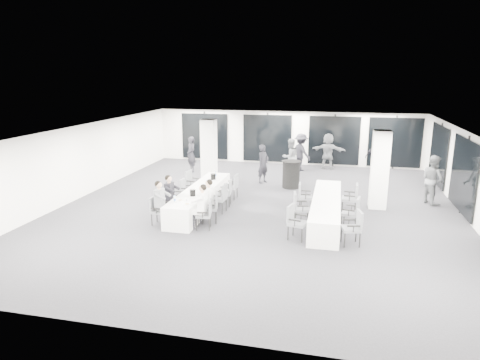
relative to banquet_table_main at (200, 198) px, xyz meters
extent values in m
cube|color=black|center=(1.99, 0.53, -0.39)|extent=(14.00, 16.00, 0.02)
cube|color=white|center=(1.99, 0.53, 2.43)|extent=(14.00, 16.00, 0.02)
cube|color=silver|center=(-5.02, 0.53, 1.02)|extent=(0.02, 16.00, 2.80)
cube|color=silver|center=(9.00, 0.53, 1.02)|extent=(0.02, 16.00, 2.80)
cube|color=silver|center=(1.99, 8.54, 1.02)|extent=(14.00, 0.02, 2.80)
cube|color=silver|center=(1.99, -7.48, 1.02)|extent=(14.00, 0.02, 2.80)
cube|color=black|center=(1.99, 8.47, 0.98)|extent=(13.60, 0.06, 2.50)
cube|color=black|center=(8.93, 1.53, 0.98)|extent=(0.06, 14.00, 2.50)
cube|color=white|center=(-0.81, 3.73, 1.02)|extent=(0.60, 0.60, 2.80)
cube|color=white|center=(6.19, 1.53, 1.02)|extent=(0.60, 0.60, 2.80)
cube|color=silver|center=(0.00, 0.00, 0.00)|extent=(0.90, 5.00, 0.75)
cube|color=silver|center=(4.44, -0.31, 0.00)|extent=(0.90, 5.00, 0.75)
cylinder|color=black|center=(2.84, 3.61, 0.20)|extent=(0.73, 0.73, 1.14)
cylinder|color=black|center=(2.84, 3.61, 0.77)|extent=(0.83, 0.83, 0.02)
cube|color=#4D4F54|center=(-0.75, -1.89, 0.05)|extent=(0.45, 0.47, 0.08)
cube|color=#4D4F54|center=(-0.96, -1.89, 0.31)|extent=(0.07, 0.44, 0.44)
cylinder|color=black|center=(-0.94, -1.70, -0.18)|extent=(0.03, 0.03, 0.39)
cylinder|color=black|center=(-0.95, -2.08, -0.18)|extent=(0.03, 0.03, 0.39)
cylinder|color=black|center=(-0.55, -1.71, -0.18)|extent=(0.03, 0.03, 0.39)
cylinder|color=black|center=(-0.56, -2.09, -0.18)|extent=(0.03, 0.03, 0.39)
cube|color=black|center=(-0.74, -1.66, 0.22)|extent=(0.33, 0.05, 0.04)
cube|color=black|center=(-0.76, -2.13, 0.22)|extent=(0.33, 0.05, 0.04)
cube|color=#4D4F54|center=(-0.75, -1.07, 0.04)|extent=(0.49, 0.50, 0.07)
cube|color=#4D4F54|center=(-0.95, -1.04, 0.29)|extent=(0.12, 0.43, 0.43)
cylinder|color=black|center=(-0.90, -0.86, -0.19)|extent=(0.03, 0.03, 0.38)
cylinder|color=black|center=(-0.96, -1.22, -0.19)|extent=(0.03, 0.03, 0.38)
cylinder|color=black|center=(-0.54, -0.91, -0.19)|extent=(0.03, 0.03, 0.38)
cylinder|color=black|center=(-0.60, -1.28, -0.19)|extent=(0.03, 0.03, 0.38)
cube|color=black|center=(-0.71, -0.84, 0.20)|extent=(0.32, 0.08, 0.04)
cube|color=black|center=(-0.79, -1.30, 0.20)|extent=(0.32, 0.08, 0.04)
cube|color=#4D4F54|center=(-0.75, -0.28, 0.05)|extent=(0.44, 0.46, 0.08)
cube|color=#4D4F54|center=(-0.96, -0.27, 0.30)|extent=(0.06, 0.43, 0.43)
cylinder|color=black|center=(-0.94, -0.09, -0.18)|extent=(0.03, 0.03, 0.39)
cylinder|color=black|center=(-0.94, -0.46, -0.18)|extent=(0.03, 0.03, 0.39)
cylinder|color=black|center=(-0.56, -0.09, -0.18)|extent=(0.03, 0.03, 0.39)
cylinder|color=black|center=(-0.56, -0.47, -0.18)|extent=(0.03, 0.03, 0.39)
cube|color=black|center=(-0.75, -0.04, 0.21)|extent=(0.32, 0.04, 0.04)
cube|color=black|center=(-0.75, -0.51, 0.21)|extent=(0.32, 0.04, 0.04)
cube|color=#4D4F54|center=(-0.75, 0.72, 0.03)|extent=(0.44, 0.46, 0.07)
cube|color=#4D4F54|center=(-0.95, 0.73, 0.27)|extent=(0.08, 0.42, 0.41)
cylinder|color=black|center=(-0.92, 0.91, -0.19)|extent=(0.03, 0.03, 0.37)
cylinder|color=black|center=(-0.94, 0.55, -0.19)|extent=(0.03, 0.03, 0.37)
cylinder|color=black|center=(-0.56, 0.89, -0.19)|extent=(0.03, 0.03, 0.37)
cylinder|color=black|center=(-0.58, 0.53, -0.19)|extent=(0.03, 0.03, 0.37)
cube|color=black|center=(-0.74, 0.95, 0.18)|extent=(0.31, 0.05, 0.04)
cube|color=black|center=(-0.76, 0.50, 0.18)|extent=(0.31, 0.05, 0.04)
cube|color=#4D4F54|center=(-0.75, 1.49, 0.10)|extent=(0.55, 0.57, 0.08)
cube|color=#4D4F54|center=(-0.98, 1.53, 0.38)|extent=(0.13, 0.49, 0.48)
cylinder|color=black|center=(-0.93, 1.73, -0.16)|extent=(0.04, 0.04, 0.43)
cylinder|color=black|center=(-0.99, 1.31, -0.16)|extent=(0.04, 0.04, 0.43)
cylinder|color=black|center=(-0.51, 1.67, -0.16)|extent=(0.04, 0.04, 0.43)
cylinder|color=black|center=(-0.57, 1.25, -0.16)|extent=(0.04, 0.04, 0.43)
cube|color=black|center=(-0.71, 1.75, 0.28)|extent=(0.36, 0.09, 0.04)
cube|color=black|center=(-0.79, 1.23, 0.28)|extent=(0.36, 0.09, 0.04)
cube|color=#4D4F54|center=(0.75, -1.98, 0.07)|extent=(0.53, 0.55, 0.08)
cube|color=#4D4F54|center=(0.96, -1.94, 0.33)|extent=(0.15, 0.45, 0.45)
cylinder|color=black|center=(0.98, -2.13, -0.17)|extent=(0.04, 0.04, 0.40)
cylinder|color=black|center=(0.90, -1.75, -0.17)|extent=(0.04, 0.04, 0.40)
cylinder|color=black|center=(0.60, -2.21, -0.17)|extent=(0.04, 0.04, 0.40)
cylinder|color=black|center=(0.52, -1.82, -0.17)|extent=(0.04, 0.04, 0.40)
cube|color=black|center=(0.80, -2.22, 0.23)|extent=(0.33, 0.10, 0.04)
cube|color=black|center=(0.70, -1.74, 0.23)|extent=(0.33, 0.10, 0.04)
cube|color=#4D4F54|center=(0.75, -1.33, 0.10)|extent=(0.60, 0.61, 0.08)
cube|color=#4D4F54|center=(0.97, -1.28, 0.38)|extent=(0.18, 0.49, 0.49)
cylinder|color=black|center=(1.01, -1.49, -0.16)|extent=(0.04, 0.04, 0.43)
cylinder|color=black|center=(0.90, -1.08, -0.16)|extent=(0.04, 0.04, 0.43)
cylinder|color=black|center=(0.60, -1.59, -0.16)|extent=(0.04, 0.04, 0.43)
cylinder|color=black|center=(0.49, -1.18, -0.16)|extent=(0.04, 0.04, 0.43)
cube|color=black|center=(0.82, -1.59, 0.28)|extent=(0.36, 0.13, 0.04)
cube|color=black|center=(0.68, -1.08, 0.28)|extent=(0.36, 0.13, 0.04)
cube|color=#4D4F54|center=(0.75, -0.28, 0.11)|extent=(0.53, 0.55, 0.09)
cube|color=#4D4F54|center=(0.98, -0.30, 0.39)|extent=(0.10, 0.50, 0.49)
cylinder|color=black|center=(0.95, -0.51, -0.16)|extent=(0.04, 0.04, 0.44)
cylinder|color=black|center=(0.98, -0.08, -0.16)|extent=(0.04, 0.04, 0.44)
cylinder|color=black|center=(0.52, -0.47, -0.16)|extent=(0.04, 0.04, 0.44)
cylinder|color=black|center=(0.55, -0.05, -0.16)|extent=(0.04, 0.04, 0.44)
cube|color=black|center=(0.73, -0.54, 0.29)|extent=(0.37, 0.07, 0.04)
cube|color=black|center=(0.77, -0.01, 0.29)|extent=(0.37, 0.07, 0.04)
cube|color=#4D4F54|center=(0.75, 0.52, 0.08)|extent=(0.53, 0.55, 0.08)
cube|color=#4D4F54|center=(0.97, 0.55, 0.36)|extent=(0.13, 0.47, 0.47)
cylinder|color=black|center=(0.98, 0.35, -0.17)|extent=(0.04, 0.04, 0.42)
cylinder|color=black|center=(0.92, 0.75, -0.17)|extent=(0.04, 0.04, 0.42)
cylinder|color=black|center=(0.58, 0.29, -0.17)|extent=(0.04, 0.04, 0.42)
cylinder|color=black|center=(0.52, 0.69, -0.17)|extent=(0.04, 0.04, 0.42)
cube|color=black|center=(0.79, 0.27, 0.25)|extent=(0.35, 0.09, 0.04)
cube|color=black|center=(0.71, 0.77, 0.25)|extent=(0.35, 0.09, 0.04)
cube|color=#4D4F54|center=(0.75, 1.46, 0.08)|extent=(0.49, 0.51, 0.08)
cube|color=#4D4F54|center=(0.97, 1.44, 0.35)|extent=(0.09, 0.47, 0.46)
cylinder|color=black|center=(0.94, 1.24, -0.17)|extent=(0.04, 0.04, 0.41)
cylinder|color=black|center=(0.96, 1.65, -0.17)|extent=(0.04, 0.04, 0.41)
cylinder|color=black|center=(0.54, 1.27, -0.17)|extent=(0.04, 0.04, 0.41)
cylinder|color=black|center=(0.56, 1.67, -0.17)|extent=(0.04, 0.04, 0.41)
cube|color=black|center=(0.73, 1.21, 0.25)|extent=(0.34, 0.06, 0.04)
cube|color=black|center=(0.77, 1.71, 0.25)|extent=(0.34, 0.06, 0.04)
cube|color=#4D4F54|center=(3.69, -2.17, 0.10)|extent=(0.60, 0.62, 0.09)
cube|color=#4D4F54|center=(3.46, -2.11, 0.39)|extent=(0.18, 0.49, 0.49)
cylinder|color=black|center=(3.53, -1.91, -0.16)|extent=(0.04, 0.04, 0.44)
cylinder|color=black|center=(3.43, -2.33, -0.16)|extent=(0.04, 0.04, 0.44)
cylinder|color=black|center=(3.95, -2.02, -0.16)|extent=(0.04, 0.04, 0.44)
cylinder|color=black|center=(3.84, -2.43, -0.16)|extent=(0.04, 0.04, 0.44)
cube|color=black|center=(3.75, -1.92, 0.28)|extent=(0.36, 0.13, 0.04)
cube|color=black|center=(3.62, -2.43, 0.28)|extent=(0.36, 0.13, 0.04)
cube|color=#4D4F54|center=(3.69, -0.76, 0.10)|extent=(0.57, 0.59, 0.09)
cube|color=#4D4F54|center=(3.46, -0.80, 0.39)|extent=(0.15, 0.49, 0.49)
cylinder|color=black|center=(3.44, -0.59, -0.16)|extent=(0.04, 0.04, 0.44)
cylinder|color=black|center=(3.51, -1.01, -0.16)|extent=(0.04, 0.04, 0.44)
cylinder|color=black|center=(3.86, -0.52, -0.16)|extent=(0.04, 0.04, 0.44)
cylinder|color=black|center=(3.93, -0.93, -0.16)|extent=(0.04, 0.04, 0.44)
cube|color=black|center=(3.64, -0.50, 0.29)|extent=(0.36, 0.10, 0.04)
cube|color=black|center=(3.73, -1.02, 0.29)|extent=(0.36, 0.10, 0.04)
cube|color=#4D4F54|center=(3.69, 0.74, 0.07)|extent=(0.48, 0.50, 0.08)
cube|color=#4D4F54|center=(3.47, 0.73, 0.34)|extent=(0.08, 0.46, 0.46)
cylinder|color=black|center=(3.48, 0.93, -0.17)|extent=(0.04, 0.04, 0.41)
cylinder|color=black|center=(3.50, 0.53, -0.17)|extent=(0.04, 0.04, 0.41)
cylinder|color=black|center=(3.88, 0.95, -0.17)|extent=(0.04, 0.04, 0.41)
cylinder|color=black|center=(3.90, 0.55, -0.17)|extent=(0.04, 0.04, 0.41)
cube|color=black|center=(3.67, 0.98, 0.24)|extent=(0.34, 0.06, 0.04)
cube|color=black|center=(3.70, 0.49, 0.24)|extent=(0.34, 0.06, 0.04)
cube|color=#4D4F54|center=(5.19, -2.26, 0.10)|extent=(0.58, 0.60, 0.08)
cube|color=#4D4F54|center=(5.41, -2.21, 0.38)|extent=(0.17, 0.49, 0.48)
cylinder|color=black|center=(5.44, -2.42, -0.16)|extent=(0.04, 0.04, 0.43)
cylinder|color=black|center=(5.35, -2.01, -0.16)|extent=(0.04, 0.04, 0.43)
cylinder|color=black|center=(5.03, -2.51, -0.16)|extent=(0.04, 0.04, 0.43)
cylinder|color=black|center=(4.94, -2.10, -0.16)|extent=(0.04, 0.04, 0.43)
cube|color=black|center=(5.24, -2.52, 0.28)|extent=(0.36, 0.12, 0.04)
cube|color=black|center=(5.13, -2.01, 0.28)|extent=(0.36, 0.12, 0.04)
cube|color=#4D4F54|center=(5.19, -0.84, 0.10)|extent=(0.57, 0.59, 0.08)
cube|color=#4D4F54|center=(5.41, -0.89, 0.38)|extent=(0.16, 0.49, 0.48)
cylinder|color=black|center=(5.35, -1.09, -0.16)|extent=(0.04, 0.04, 0.43)
cylinder|color=black|center=(5.43, -0.68, -0.16)|extent=(0.04, 0.04, 0.43)
cylinder|color=black|center=(4.94, -1.01, -0.16)|extent=(0.04, 0.04, 0.43)
cylinder|color=black|center=(5.02, -0.60, -0.16)|extent=(0.04, 0.04, 0.43)
cube|color=black|center=(5.14, -1.10, 0.28)|extent=(0.36, 0.11, 0.04)
cube|color=black|center=(5.24, -0.59, 0.28)|extent=(0.36, 0.11, 0.04)
cube|color=#4D4F54|center=(5.19, 0.71, 0.12)|extent=(0.51, 0.53, 0.09)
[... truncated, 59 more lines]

